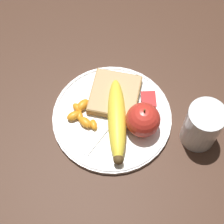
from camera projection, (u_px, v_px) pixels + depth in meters
ground_plane at (112, 119)px, 0.84m from camera, size 3.00×3.00×0.00m
plate at (112, 117)px, 0.84m from camera, size 0.27×0.27×0.01m
juice_glass at (202, 126)px, 0.78m from camera, size 0.08×0.08×0.11m
apple at (143, 120)px, 0.79m from camera, size 0.07×0.07×0.08m
banana at (117, 120)px, 0.81m from camera, size 0.20×0.04×0.04m
bread_slice at (115, 95)px, 0.85m from camera, size 0.14×0.13×0.02m
fork at (113, 120)px, 0.83m from camera, size 0.14×0.12×0.00m
jam_packet at (148, 101)px, 0.84m from camera, size 0.04×0.03×0.02m
orange_segment_0 at (106, 102)px, 0.84m from camera, size 0.04×0.03×0.02m
orange_segment_1 at (99, 102)px, 0.84m from camera, size 0.03×0.02×0.02m
orange_segment_2 at (85, 122)px, 0.82m from camera, size 0.04×0.04×0.02m
orange_segment_3 at (78, 108)px, 0.83m from camera, size 0.03×0.03×0.02m
orange_segment_4 at (93, 103)px, 0.84m from camera, size 0.03×0.04×0.02m
orange_segment_5 at (83, 105)px, 0.84m from camera, size 0.04×0.04×0.02m
orange_segment_6 at (105, 108)px, 0.83m from camera, size 0.03×0.03×0.02m
orange_segment_7 at (93, 125)px, 0.82m from camera, size 0.03×0.02×0.01m
orange_segment_8 at (74, 115)px, 0.82m from camera, size 0.03×0.04×0.02m
orange_segment_9 at (79, 118)px, 0.82m from camera, size 0.03×0.02×0.01m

